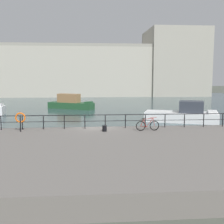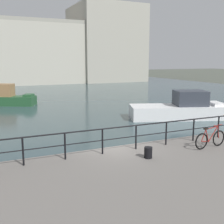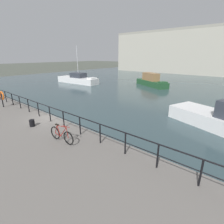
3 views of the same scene
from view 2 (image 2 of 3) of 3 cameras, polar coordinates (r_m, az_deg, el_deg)
ground_plane at (r=13.22m, az=0.74°, el=-11.06°), size 240.00×240.00×0.00m
water_basin at (r=41.93m, az=-17.26°, el=3.23°), size 80.00×60.00×0.01m
harbor_building at (r=64.41m, az=-14.71°, el=11.63°), size 58.72×15.29×16.97m
moored_green_narrowboat at (r=33.26m, az=-21.42°, el=2.77°), size 7.39×5.06×2.30m
moored_small_launch at (r=24.60m, az=13.51°, el=0.64°), size 8.26×5.19×2.31m
quay_railing at (r=12.31m, az=4.81°, el=-4.11°), size 21.93×0.07×1.08m
parked_bicycle at (r=13.27m, az=18.99°, el=-5.12°), size 1.77×0.19×0.98m
mooring_bollard at (r=11.40m, az=7.23°, el=-8.03°), size 0.32×0.32×0.44m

